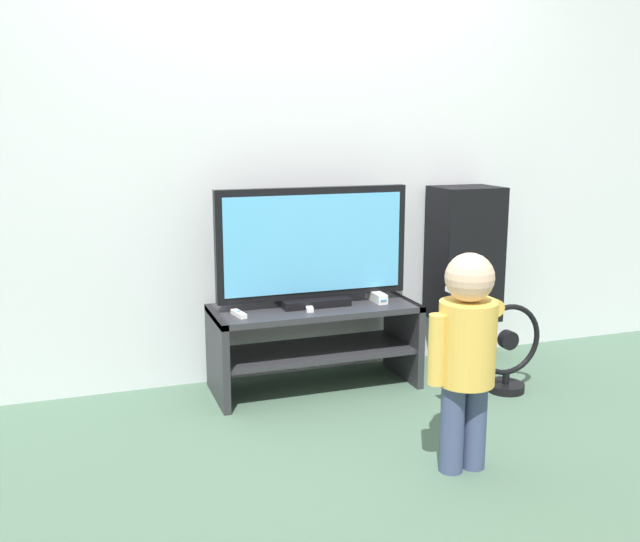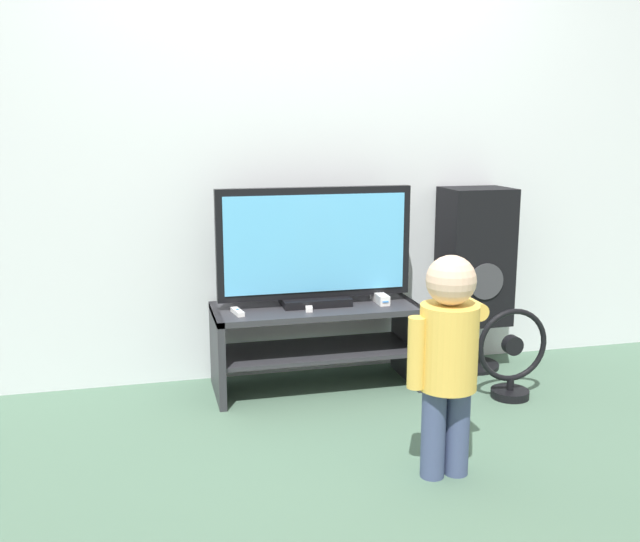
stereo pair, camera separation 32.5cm
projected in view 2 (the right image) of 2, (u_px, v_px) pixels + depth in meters
name	position (u px, v px, depth m)	size (l,w,h in m)	color
ground_plane	(326.00, 402.00, 3.55)	(16.00, 16.00, 0.00)	#4C6B56
wall_back	(302.00, 136.00, 3.78)	(10.00, 0.06, 2.60)	silver
tv_stand	(316.00, 333.00, 3.70)	(1.06, 0.44, 0.44)	#2D2D33
television	(315.00, 248.00, 3.63)	(1.01, 0.20, 0.61)	black
game_console	(380.00, 298.00, 3.73)	(0.05, 0.18, 0.05)	white
remote_primary	(238.00, 312.00, 3.50)	(0.06, 0.13, 0.03)	white
remote_secondary	(309.00, 307.00, 3.59)	(0.06, 0.13, 0.03)	white
child	(448.00, 348.00, 2.72)	(0.34, 0.49, 0.88)	#3F4C72
speaker_tower	(475.00, 260.00, 3.96)	(0.36, 0.32, 1.02)	black
floor_fan	(512.00, 358.00, 3.57)	(0.38, 0.19, 0.46)	black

